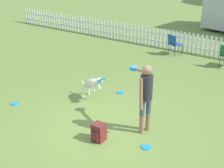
{
  "coord_description": "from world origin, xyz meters",
  "views": [
    {
      "loc": [
        3.7,
        -5.16,
        3.95
      ],
      "look_at": [
        -0.41,
        0.77,
        0.78
      ],
      "focal_mm": 50.0,
      "sensor_mm": 36.0,
      "label": 1
    }
  ],
  "objects_px": {
    "frisbee_near_handler": "(15,103)",
    "frisbee_far_scatter": "(148,100)",
    "folding_chair_blue_left": "(174,43)",
    "frisbee_near_dog": "(146,147)",
    "leaping_dog": "(92,84)",
    "handler_person": "(145,91)",
    "frisbee_midfield": "(121,92)",
    "backpack_on_grass": "(99,132)"
  },
  "relations": [
    {
      "from": "leaping_dog",
      "to": "frisbee_near_handler",
      "type": "xyz_separation_m",
      "value": [
        -1.59,
        -1.43,
        -0.48
      ]
    },
    {
      "from": "frisbee_near_handler",
      "to": "folding_chair_blue_left",
      "type": "xyz_separation_m",
      "value": [
        1.76,
        6.46,
        0.48
      ]
    },
    {
      "from": "frisbee_near_handler",
      "to": "frisbee_far_scatter",
      "type": "bearing_deg",
      "value": 38.11
    },
    {
      "from": "frisbee_near_handler",
      "to": "folding_chair_blue_left",
      "type": "bearing_deg",
      "value": 74.74
    },
    {
      "from": "leaping_dog",
      "to": "backpack_on_grass",
      "type": "xyz_separation_m",
      "value": [
        1.37,
        -1.53,
        -0.29
      ]
    },
    {
      "from": "frisbee_midfield",
      "to": "handler_person",
      "type": "bearing_deg",
      "value": -42.0
    },
    {
      "from": "frisbee_midfield",
      "to": "frisbee_far_scatter",
      "type": "distance_m",
      "value": 0.92
    },
    {
      "from": "leaping_dog",
      "to": "backpack_on_grass",
      "type": "relative_size",
      "value": 2.77
    },
    {
      "from": "frisbee_near_dog",
      "to": "folding_chair_blue_left",
      "type": "height_order",
      "value": "folding_chair_blue_left"
    },
    {
      "from": "leaping_dog",
      "to": "frisbee_far_scatter",
      "type": "xyz_separation_m",
      "value": [
        1.33,
        0.85,
        -0.48
      ]
    },
    {
      "from": "frisbee_far_scatter",
      "to": "folding_chair_blue_left",
      "type": "relative_size",
      "value": 0.26
    },
    {
      "from": "leaping_dog",
      "to": "frisbee_midfield",
      "type": "height_order",
      "value": "leaping_dog"
    },
    {
      "from": "handler_person",
      "to": "leaping_dog",
      "type": "xyz_separation_m",
      "value": [
        -1.99,
        0.6,
        -0.54
      ]
    },
    {
      "from": "leaping_dog",
      "to": "frisbee_far_scatter",
      "type": "height_order",
      "value": "leaping_dog"
    },
    {
      "from": "frisbee_near_dog",
      "to": "folding_chair_blue_left",
      "type": "relative_size",
      "value": 0.26
    },
    {
      "from": "handler_person",
      "to": "frisbee_near_dog",
      "type": "relative_size",
      "value": 7.76
    },
    {
      "from": "frisbee_near_dog",
      "to": "frisbee_far_scatter",
      "type": "height_order",
      "value": "same"
    },
    {
      "from": "handler_person",
      "to": "frisbee_midfield",
      "type": "height_order",
      "value": "handler_person"
    },
    {
      "from": "frisbee_midfield",
      "to": "frisbee_far_scatter",
      "type": "bearing_deg",
      "value": 1.67
    },
    {
      "from": "leaping_dog",
      "to": "folding_chair_blue_left",
      "type": "xyz_separation_m",
      "value": [
        0.17,
        5.03,
        0.0
      ]
    },
    {
      "from": "frisbee_midfield",
      "to": "backpack_on_grass",
      "type": "height_order",
      "value": "backpack_on_grass"
    },
    {
      "from": "frisbee_near_handler",
      "to": "backpack_on_grass",
      "type": "xyz_separation_m",
      "value": [
        2.96,
        -0.09,
        0.19
      ]
    },
    {
      "from": "handler_person",
      "to": "leaping_dog",
      "type": "relative_size",
      "value": 1.44
    },
    {
      "from": "handler_person",
      "to": "frisbee_near_handler",
      "type": "xyz_separation_m",
      "value": [
        -3.58,
        -0.84,
        -1.02
      ]
    },
    {
      "from": "handler_person",
      "to": "frisbee_far_scatter",
      "type": "xyz_separation_m",
      "value": [
        -0.66,
        1.45,
        -1.02
      ]
    },
    {
      "from": "leaping_dog",
      "to": "backpack_on_grass",
      "type": "height_order",
      "value": "leaping_dog"
    },
    {
      "from": "folding_chair_blue_left",
      "to": "frisbee_near_dog",
      "type": "bearing_deg",
      "value": 131.73
    },
    {
      "from": "frisbee_far_scatter",
      "to": "folding_chair_blue_left",
      "type": "distance_m",
      "value": 4.36
    },
    {
      "from": "frisbee_near_handler",
      "to": "frisbee_far_scatter",
      "type": "xyz_separation_m",
      "value": [
        2.91,
        2.29,
        0.0
      ]
    },
    {
      "from": "leaping_dog",
      "to": "handler_person",
      "type": "bearing_deg",
      "value": 90.24
    },
    {
      "from": "frisbee_far_scatter",
      "to": "backpack_on_grass",
      "type": "xyz_separation_m",
      "value": [
        0.04,
        -2.38,
        0.19
      ]
    },
    {
      "from": "leaping_dog",
      "to": "frisbee_midfield",
      "type": "xyz_separation_m",
      "value": [
        0.41,
        0.82,
        -0.48
      ]
    },
    {
      "from": "handler_person",
      "to": "backpack_on_grass",
      "type": "distance_m",
      "value": 1.39
    },
    {
      "from": "frisbee_near_handler",
      "to": "frisbee_midfield",
      "type": "xyz_separation_m",
      "value": [
        2.0,
        2.26,
        0.0
      ]
    },
    {
      "from": "frisbee_near_handler",
      "to": "frisbee_far_scatter",
      "type": "relative_size",
      "value": 1.0
    },
    {
      "from": "frisbee_midfield",
      "to": "backpack_on_grass",
      "type": "relative_size",
      "value": 0.51
    },
    {
      "from": "leaping_dog",
      "to": "frisbee_midfield",
      "type": "distance_m",
      "value": 1.04
    },
    {
      "from": "frisbee_far_scatter",
      "to": "backpack_on_grass",
      "type": "relative_size",
      "value": 0.51
    },
    {
      "from": "handler_person",
      "to": "frisbee_far_scatter",
      "type": "distance_m",
      "value": 1.89
    },
    {
      "from": "frisbee_near_dog",
      "to": "backpack_on_grass",
      "type": "distance_m",
      "value": 1.09
    },
    {
      "from": "backpack_on_grass",
      "to": "folding_chair_blue_left",
      "type": "height_order",
      "value": "folding_chair_blue_left"
    },
    {
      "from": "frisbee_near_dog",
      "to": "leaping_dog",
      "type": "bearing_deg",
      "value": 153.82
    }
  ]
}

